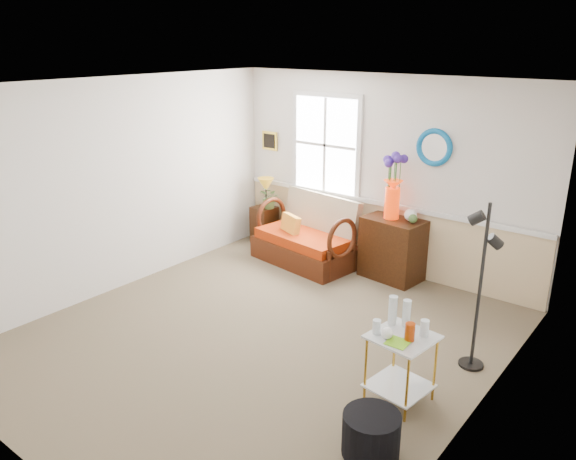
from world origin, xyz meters
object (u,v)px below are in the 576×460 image
Objects in this scene: lamp_stand at (264,225)px; loveseat at (305,231)px; ottoman at (371,434)px; floor_lamp at (480,288)px; cabinet at (392,249)px; side_table at (400,368)px.

loveseat is at bearing -15.13° from lamp_stand.
ottoman is at bearing -38.08° from loveseat.
ottoman is at bearing -106.59° from floor_lamp.
ottoman is at bearing -57.67° from cabinet.
loveseat is 3.23× the size of ottoman.
ottoman is at bearing -39.86° from lamp_stand.
side_table reaches higher than lamp_stand.
loveseat reaches higher than lamp_stand.
floor_lamp is (1.63, -1.41, 0.41)m from cabinet.
loveseat reaches higher than ottoman.
side_table is 1.10m from floor_lamp.
ottoman is (1.48, -3.07, -0.24)m from cabinet.
lamp_stand reaches higher than ottoman.
lamp_stand is at bearing 140.14° from ottoman.
floor_lamp reaches higher than cabinet.
loveseat is at bearing -160.96° from cabinet.
lamp_stand is at bearing 172.96° from loveseat.
ottoman is at bearing -78.68° from side_table.
lamp_stand is 4.80m from ottoman.
ottoman is (-0.15, -1.66, -0.65)m from floor_lamp.
cabinet is 1.84× the size of ottoman.
floor_lamp is at bearing 84.78° from ottoman.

